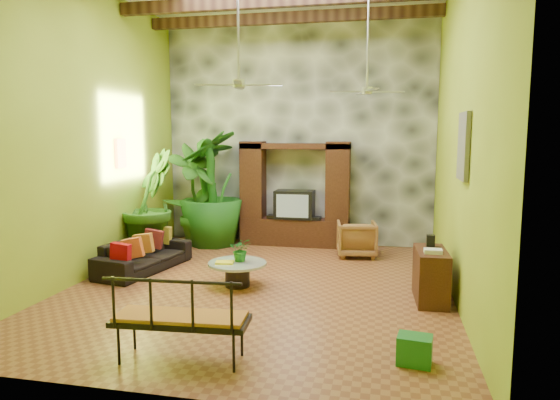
% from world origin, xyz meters
% --- Properties ---
extents(ground, '(7.00, 7.00, 0.00)m').
position_xyz_m(ground, '(0.00, 0.00, 0.00)').
color(ground, brown).
rests_on(ground, ground).
extents(back_wall, '(6.00, 0.02, 5.00)m').
position_xyz_m(back_wall, '(0.00, 3.50, 2.50)').
color(back_wall, olive).
rests_on(back_wall, ground).
extents(left_wall, '(0.02, 7.00, 5.00)m').
position_xyz_m(left_wall, '(-3.00, 0.00, 2.50)').
color(left_wall, olive).
rests_on(left_wall, ground).
extents(right_wall, '(0.02, 7.00, 5.00)m').
position_xyz_m(right_wall, '(3.00, 0.00, 2.50)').
color(right_wall, olive).
rests_on(right_wall, ground).
extents(stone_accent_wall, '(5.98, 0.10, 4.98)m').
position_xyz_m(stone_accent_wall, '(0.00, 3.44, 2.50)').
color(stone_accent_wall, '#33363A').
rests_on(stone_accent_wall, ground).
extents(entertainment_center, '(2.40, 0.55, 2.30)m').
position_xyz_m(entertainment_center, '(0.00, 3.14, 0.97)').
color(entertainment_center, black).
rests_on(entertainment_center, ground).
extents(ceiling_fan_front, '(1.28, 1.28, 1.86)m').
position_xyz_m(ceiling_fan_front, '(-0.20, -0.40, 3.40)').
color(ceiling_fan_front, '#B8B7BC').
rests_on(ceiling_fan_front, ceiling).
extents(ceiling_fan_back, '(1.28, 1.28, 1.86)m').
position_xyz_m(ceiling_fan_back, '(1.60, 1.20, 3.40)').
color(ceiling_fan_back, '#B8B7BC').
rests_on(ceiling_fan_back, ceiling).
extents(wall_art_mask, '(0.06, 0.32, 0.55)m').
position_xyz_m(wall_art_mask, '(-2.96, 1.00, 2.10)').
color(wall_art_mask, orange).
rests_on(wall_art_mask, left_wall).
extents(wall_art_painting, '(0.06, 0.70, 0.90)m').
position_xyz_m(wall_art_painting, '(2.96, -0.60, 2.30)').
color(wall_art_painting, '#2B659F').
rests_on(wall_art_painting, right_wall).
extents(sofa, '(1.12, 2.08, 0.58)m').
position_xyz_m(sofa, '(-2.30, 0.51, 0.29)').
color(sofa, black).
rests_on(sofa, ground).
extents(wicker_armchair, '(0.87, 0.89, 0.71)m').
position_xyz_m(wicker_armchair, '(1.41, 2.39, 0.36)').
color(wicker_armchair, brown).
rests_on(wicker_armchair, ground).
extents(tall_plant_a, '(1.34, 1.44, 2.27)m').
position_xyz_m(tall_plant_a, '(-2.17, 2.64, 1.13)').
color(tall_plant_a, '#296119').
rests_on(tall_plant_a, ground).
extents(tall_plant_b, '(1.18, 1.36, 2.17)m').
position_xyz_m(tall_plant_b, '(-2.65, 1.46, 1.09)').
color(tall_plant_b, '#255516').
rests_on(tall_plant_b, ground).
extents(tall_plant_c, '(1.64, 1.64, 2.54)m').
position_xyz_m(tall_plant_c, '(-1.80, 2.78, 1.27)').
color(tall_plant_c, '#1D5B18').
rests_on(tall_plant_c, ground).
extents(coffee_table, '(0.95, 0.95, 0.40)m').
position_xyz_m(coffee_table, '(-0.36, -0.06, 0.26)').
color(coffee_table, black).
rests_on(coffee_table, ground).
extents(centerpiece_plant, '(0.42, 0.39, 0.39)m').
position_xyz_m(centerpiece_plant, '(-0.32, 0.02, 0.59)').
color(centerpiece_plant, '#185C1A').
rests_on(centerpiece_plant, coffee_table).
extents(yellow_tray, '(0.32, 0.25, 0.03)m').
position_xyz_m(yellow_tray, '(-0.54, -0.17, 0.42)').
color(yellow_tray, gold).
rests_on(yellow_tray, coffee_table).
extents(iron_bench, '(1.52, 0.64, 0.57)m').
position_xyz_m(iron_bench, '(-0.17, -2.83, 0.54)').
color(iron_bench, black).
rests_on(iron_bench, ground).
extents(side_console, '(0.48, 0.98, 0.77)m').
position_xyz_m(side_console, '(2.65, -0.15, 0.39)').
color(side_console, '#3A1E12').
rests_on(side_console, ground).
extents(green_bin, '(0.40, 0.32, 0.32)m').
position_xyz_m(green_bin, '(2.31, -2.32, 0.16)').
color(green_bin, '#1E713B').
rests_on(green_bin, ground).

